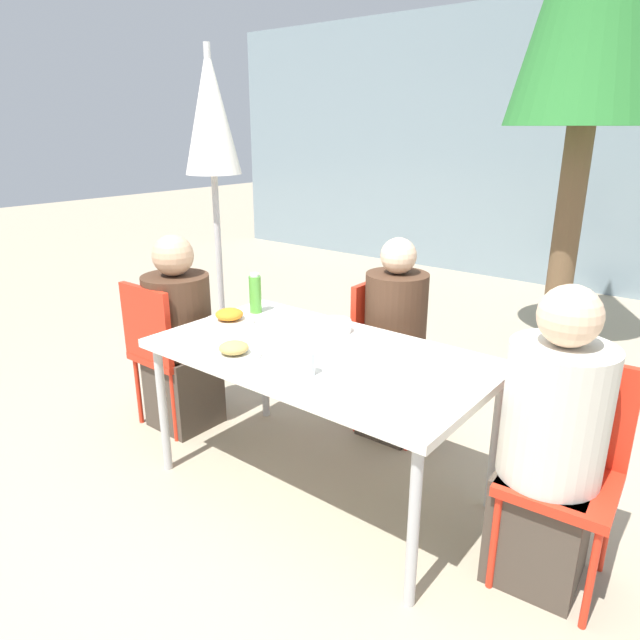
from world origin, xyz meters
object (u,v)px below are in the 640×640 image
chair_right (567,455)px  chair_left (164,344)px  person_left (180,340)px  bottle (255,294)px  chair_far (387,344)px  person_far (394,346)px  salad_bowl (335,326)px  drinking_cup (306,363)px  person_right (550,451)px  closed_umbrella (212,131)px

chair_right → chair_left: bearing=2.1°
chair_left → person_left: (0.05, 0.08, 0.01)m
bottle → person_left: bearing=-150.2°
chair_right → chair_far: same height
chair_left → chair_right: same height
chair_right → person_far: 1.21m
person_far → salad_bowl: bearing=-12.6°
chair_right → chair_far: 1.30m
chair_right → drinking_cup: (-0.96, -0.40, 0.26)m
person_right → salad_bowl: size_ratio=7.61×
person_right → salad_bowl: person_right is taller
person_left → person_far: person_far is taller
person_far → bottle: size_ratio=5.15×
chair_right → salad_bowl: chair_right is taller
person_right → drinking_cup: size_ratio=11.94×
person_left → salad_bowl: person_left is taller
bottle → drinking_cup: size_ratio=2.22×
chair_left → person_left: bearing=58.0°
chair_right → closed_umbrella: closed_umbrella is taller
person_right → chair_far: 1.30m
person_left → drinking_cup: size_ratio=11.43×
chair_left → bottle: size_ratio=3.95×
salad_bowl → closed_umbrella: bearing=161.9°
chair_far → salad_bowl: (-0.01, -0.48, 0.24)m
chair_left → salad_bowl: 1.06m
person_left → drinking_cup: person_left is taller
chair_far → bottle: (-0.55, -0.50, 0.31)m
closed_umbrella → salad_bowl: (1.34, -0.44, -0.92)m
drinking_cup → salad_bowl: 0.54m
closed_umbrella → drinking_cup: 2.03m
bottle → drinking_cup: 0.89m
chair_left → person_far: 1.32m
person_far → drinking_cup: person_far is taller
person_right → person_far: (-1.04, 0.61, -0.02)m
chair_right → chair_far: bearing=-30.3°
person_left → person_right: (2.07, 0.07, 0.03)m
person_far → person_right: bearing=59.0°
person_far → person_left: bearing=-57.2°
person_right → bottle: person_right is taller
chair_right → closed_umbrella: (-2.52, 0.53, 1.16)m
bottle → drinking_cup: bearing=-31.9°
closed_umbrella → drinking_cup: (1.56, -0.93, -0.90)m
person_left → closed_umbrella: bearing=120.9°
chair_right → person_left: bearing=0.1°
person_left → salad_bowl: 0.99m
closed_umbrella → drinking_cup: closed_umbrella is taller
chair_left → chair_right: size_ratio=1.00×
person_left → chair_right: bearing=4.4°
closed_umbrella → drinking_cup: bearing=-30.8°
chair_far → person_right: bearing=58.9°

